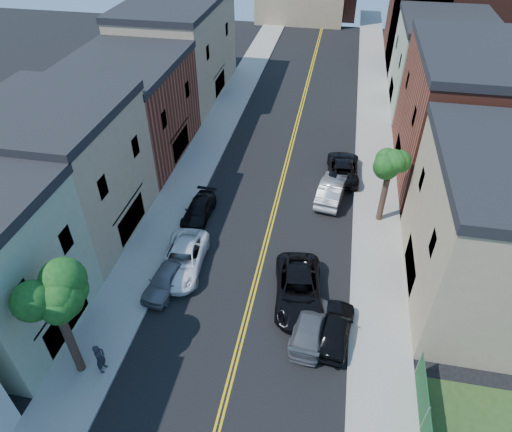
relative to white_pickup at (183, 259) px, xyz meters
The scene contains 22 objects.
sidewalk_left 17.87m from the white_pickup, 99.47° to the left, with size 3.20×100.00×0.15m, color gray.
sidewalk_right 21.82m from the white_pickup, 53.85° to the left, with size 3.20×100.00×0.15m, color gray.
curb_left 17.66m from the white_pickup, 93.85° to the left, with size 0.30×100.00×0.15m, color gray.
curb_right 20.84m from the white_pickup, 57.74° to the left, with size 0.30×100.00×0.15m, color gray.
bldg_left_tan_near 10.11m from the white_pickup, 163.90° to the left, with size 9.00×10.00×9.00m, color #998466.
bldg_left_brick 16.65m from the white_pickup, 123.58° to the left, with size 9.00×12.00×8.00m, color brown.
bldg_left_tan_far 29.32m from the white_pickup, 108.12° to the left, with size 9.00×16.00×9.50m, color #998466.
bldg_right_tan 19.39m from the white_pickup, ahead, with size 9.00×12.00×9.00m, color #998466.
bldg_right_brick 24.92m from the white_pickup, 39.46° to the left, with size 9.00×14.00×10.00m, color brown.
bldg_right_palegrn 35.33m from the white_pickup, 57.36° to the left, with size 9.00×12.00×8.50m, color gray.
church 49.91m from the white_pickup, 64.51° to the left, with size 16.20×14.20×22.60m.
tree_left_mid 10.60m from the white_pickup, 109.16° to the right, with size 5.20×5.20×9.29m.
tree_right_far 15.77m from the white_pickup, 30.59° to the left, with size 4.40×4.40×8.03m.
white_pickup is the anchor object (origin of this frame).
grey_car_left 1.97m from the white_pickup, 105.82° to the right, with size 1.68×4.17×1.42m, color slate.
black_car_left 5.50m from the white_pickup, 95.60° to the left, with size 1.81×4.46×1.29m, color black.
grey_car_right 9.52m from the white_pickup, 22.94° to the right, with size 1.94×4.78×1.39m, color #57585E.
black_car_right 10.83m from the white_pickup, 20.04° to the right, with size 1.78×4.42×1.51m, color black.
silver_car_right 13.36m from the white_pickup, 46.78° to the left, with size 1.80×5.16×1.70m, color #AAACB1.
dark_car_right_far 16.56m from the white_pickup, 53.30° to the left, with size 2.64×5.72×1.59m, color black.
black_suv_lane 7.89m from the white_pickup, ahead, with size 2.81×6.10×1.70m, color black.
pedestrian_left 8.41m from the white_pickup, 101.92° to the right, with size 0.72×0.47×1.96m, color #23232A.
Camera 1 is at (3.81, 2.23, 21.45)m, focal length 31.71 mm.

